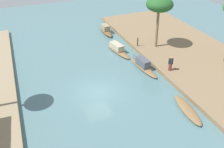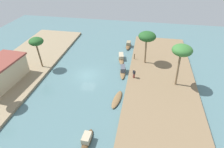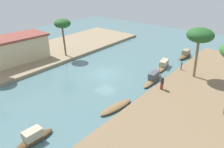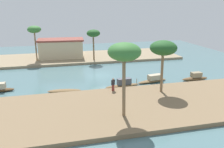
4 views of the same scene
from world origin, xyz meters
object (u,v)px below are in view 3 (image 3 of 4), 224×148
object	(u,v)px
mooring_post	(181,66)
palm_tree_left_far	(200,36)
sampan_upstream_small	(163,65)
sampan_with_red_awning	(185,55)
sampan_near_left_bank	(34,137)
palm_tree_right_tall	(62,24)
person_on_near_bank	(162,83)
sampan_midstream	(116,107)
riverside_building	(16,48)
sampan_open_hull	(153,78)

from	to	relation	value
mooring_post	palm_tree_left_far	xyz separation A→B (m)	(-0.96, -2.04, 4.69)
sampan_upstream_small	mooring_post	distance (m)	2.72
sampan_with_red_awning	sampan_near_left_bank	size ratio (longest dim) A/B	1.22
sampan_with_red_awning	palm_tree_right_tall	bearing A→B (deg)	129.23
person_on_near_bank	palm_tree_left_far	size ratio (longest dim) A/B	0.26
sampan_midstream	person_on_near_bank	world-z (taller)	person_on_near_bank
sampan_midstream	mooring_post	xyz separation A→B (m)	(12.35, -1.50, 0.79)
sampan_upstream_small	riverside_building	xyz separation A→B (m)	(-12.00, 17.86, 1.87)
person_on_near_bank	riverside_building	size ratio (longest dim) A/B	0.18
sampan_upstream_small	palm_tree_left_far	distance (m)	7.13
palm_tree_left_far	sampan_near_left_bank	bearing A→B (deg)	163.26
sampan_near_left_bank	sampan_midstream	bearing A→B (deg)	-14.19
sampan_upstream_small	person_on_near_bank	world-z (taller)	person_on_near_bank
sampan_open_hull	sampan_with_red_awning	xyz separation A→B (m)	(10.90, 0.22, 0.01)
palm_tree_left_far	riverside_building	world-z (taller)	palm_tree_left_far
sampan_midstream	sampan_near_left_bank	size ratio (longest dim) A/B	1.29
sampan_midstream	sampan_with_red_awning	bearing A→B (deg)	8.42
sampan_midstream	palm_tree_left_far	xyz separation A→B (m)	(11.39, -3.54, 5.48)
mooring_post	palm_tree_left_far	world-z (taller)	palm_tree_left_far
palm_tree_left_far	palm_tree_right_tall	distance (m)	19.45
palm_tree_left_far	riverside_building	distance (m)	25.30
sampan_upstream_small	palm_tree_left_far	size ratio (longest dim) A/B	0.75
sampan_upstream_small	sampan_with_red_awning	size ratio (longest dim) A/B	1.16
mooring_post	palm_tree_left_far	bearing A→B (deg)	-115.16
sampan_midstream	palm_tree_right_tall	world-z (taller)	palm_tree_right_tall
sampan_midstream	palm_tree_right_tall	xyz separation A→B (m)	(6.35, 15.24, 5.17)
sampan_with_red_awning	palm_tree_left_far	xyz separation A→B (m)	(-7.21, -3.92, 5.23)
palm_tree_right_tall	palm_tree_left_far	bearing A→B (deg)	-74.99
sampan_upstream_small	riverside_building	world-z (taller)	riverside_building
person_on_near_bank	palm_tree_right_tall	distance (m)	17.72
palm_tree_left_far	palm_tree_right_tall	world-z (taller)	palm_tree_left_far
person_on_near_bank	mooring_post	xyz separation A→B (m)	(6.56, 0.47, -0.18)
sampan_upstream_small	palm_tree_right_tall	xyz separation A→B (m)	(-6.11, 14.08, 4.94)
sampan_near_left_bank	sampan_open_hull	bearing A→B (deg)	-5.84
sampan_upstream_small	sampan_near_left_bank	world-z (taller)	sampan_near_left_bank
palm_tree_left_far	mooring_post	bearing A→B (deg)	64.84
riverside_building	person_on_near_bank	bearing A→B (deg)	-72.22
sampan_with_red_awning	palm_tree_right_tall	distance (m)	19.88
palm_tree_left_far	sampan_open_hull	bearing A→B (deg)	134.90
sampan_with_red_awning	person_on_near_bank	distance (m)	13.05
sampan_near_left_bank	person_on_near_bank	world-z (taller)	person_on_near_bank
palm_tree_left_far	sampan_midstream	bearing A→B (deg)	162.74
mooring_post	sampan_midstream	bearing A→B (deg)	173.09
sampan_upstream_small	sampan_with_red_awning	bearing A→B (deg)	-18.01
palm_tree_left_far	riverside_building	size ratio (longest dim) A/B	0.68
sampan_near_left_bank	mooring_post	size ratio (longest dim) A/B	2.96
sampan_midstream	riverside_building	distance (m)	19.15
mooring_post	palm_tree_right_tall	size ratio (longest dim) A/B	0.19
sampan_upstream_small	sampan_with_red_awning	distance (m)	6.19
sampan_midstream	sampan_with_red_awning	world-z (taller)	sampan_with_red_awning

